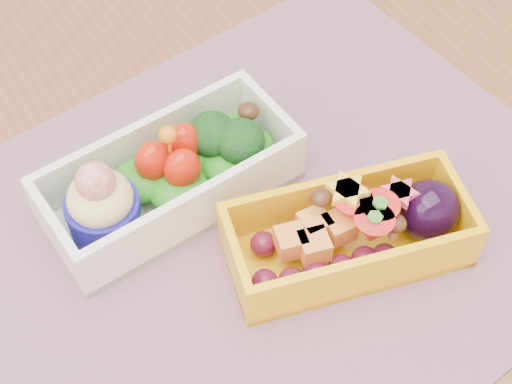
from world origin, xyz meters
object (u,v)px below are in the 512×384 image
bento_yellow (354,233)px  placemat (251,232)px  bento_white (169,178)px  table (223,337)px

bento_yellow → placemat: bearing=149.7°
placemat → bento_yellow: (0.05, -0.05, 0.03)m
bento_white → bento_yellow: (0.09, -0.11, -0.00)m
table → bento_yellow: bearing=-20.2°
placemat → bento_white: size_ratio=2.54×
table → bento_yellow: (0.09, -0.03, 0.13)m
placemat → bento_white: bento_white is taller
bento_white → table: bearing=-96.0°
bento_yellow → table: bearing=174.4°
placemat → bento_yellow: 0.08m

